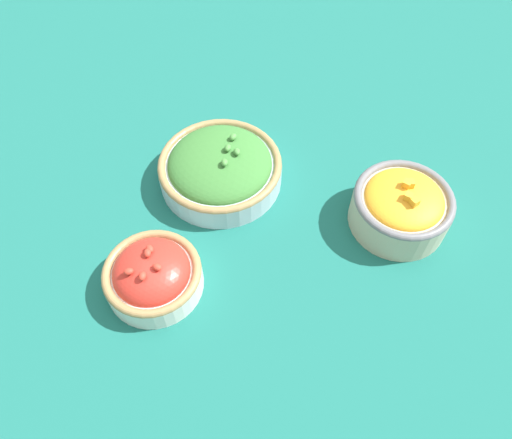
% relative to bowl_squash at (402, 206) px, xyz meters
% --- Properties ---
extents(ground_plane, '(3.00, 3.00, 0.00)m').
position_rel_bowl_squash_xyz_m(ground_plane, '(0.21, -0.01, -0.04)').
color(ground_plane, '#196056').
extents(bowl_squash, '(0.14, 0.14, 0.08)m').
position_rel_bowl_squash_xyz_m(bowl_squash, '(0.00, 0.00, 0.00)').
color(bowl_squash, beige).
rests_on(bowl_squash, ground_plane).
extents(bowl_cherry_tomatoes, '(0.13, 0.13, 0.07)m').
position_rel_bowl_squash_xyz_m(bowl_cherry_tomatoes, '(0.36, 0.06, -0.01)').
color(bowl_cherry_tomatoes, silver).
rests_on(bowl_cherry_tomatoes, ground_plane).
extents(bowl_broccoli, '(0.19, 0.19, 0.07)m').
position_rel_bowl_squash_xyz_m(bowl_broccoli, '(0.25, -0.11, -0.01)').
color(bowl_broccoli, '#B2C1CC').
rests_on(bowl_broccoli, ground_plane).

